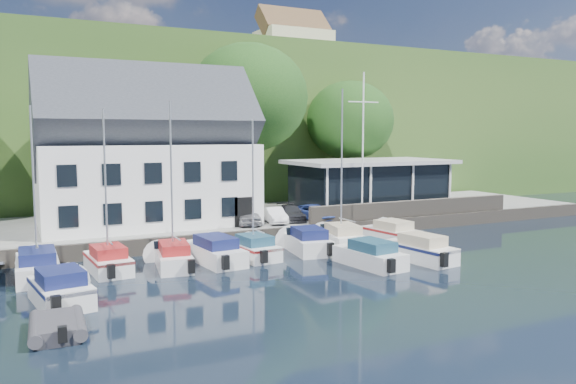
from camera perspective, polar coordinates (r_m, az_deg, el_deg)
name	(u,v)px	position (r m, az deg, el deg)	size (l,w,h in m)	color
ground	(367,282)	(27.99, 8.01, -9.09)	(180.00, 180.00, 0.00)	black
quay	(238,222)	(43.19, -5.10, -3.05)	(60.00, 13.00, 1.00)	gray
quay_face	(273,236)	(37.27, -1.51, -4.47)	(60.00, 0.30, 1.00)	#5A5248
hillside	(128,129)	(85.72, -15.92, 6.22)	(160.00, 75.00, 16.00)	#284A1B
field_patch	(168,79)	(95.65, -12.12, 11.15)	(50.00, 30.00, 0.30)	#5A6A35
farmhouse	(293,45)	(84.14, 0.55, 14.73)	(10.40, 7.00, 8.20)	beige
harbor_building	(147,161)	(39.76, -14.12, 3.05)	(14.40, 8.20, 8.70)	white
club_pavilion	(369,185)	(46.64, 8.27, 0.73)	(13.20, 7.20, 4.10)	black
seawall	(414,208)	(43.72, 12.72, -1.61)	(18.00, 0.50, 1.20)	#5A5248
car_silver	(248,215)	(38.90, -4.06, -2.31)	(1.55, 3.86, 1.32)	#9D9EA2
car_white	(274,215)	(39.37, -1.40, -2.36)	(1.16, 3.34, 1.10)	silver
car_dgrey	(291,213)	(40.56, 0.29, -2.12)	(1.54, 3.79, 1.10)	#2A2B2F
car_blue	(315,212)	(40.74, 2.71, -2.02)	(1.38, 3.49, 1.19)	#324A9B
flagpole	(363,146)	(41.22, 7.61, 4.62)	(2.55, 0.20, 10.64)	white
tree_1	(84,158)	(44.89, -20.06, 3.27)	(6.48, 6.48, 8.85)	#133810
tree_2	(191,146)	(45.93, -9.78, 4.59)	(7.64, 7.64, 10.44)	#133810
tree_3	(249,126)	(47.58, -4.03, 6.70)	(10.07, 10.07, 13.76)	#133810
tree_4	(350,141)	(53.01, 6.28, 5.19)	(8.16, 8.16, 11.15)	#133810
boat_r1_0	(34,187)	(30.43, -24.42, 0.50)	(2.16, 6.90, 9.25)	white
boat_r1_1	(106,189)	(30.42, -18.04, 0.33)	(1.96, 5.56, 8.82)	white
boat_r1_2	(172,187)	(30.60, -11.75, 0.48)	(1.87, 6.19, 8.77)	white
boat_r1_3	(214,249)	(32.04, -7.53, -5.74)	(2.11, 7.10, 1.55)	white
boat_r1_4	(253,184)	(32.26, -3.59, 0.77)	(2.01, 5.36, 8.66)	white
boat_r1_5	(307,240)	(34.49, 1.96, -4.86)	(2.17, 6.02, 1.54)	white
boat_r1_6	(342,176)	(35.69, 5.46, 1.66)	(2.16, 6.06, 9.18)	white
boat_r1_7	(391,231)	(38.37, 10.44, -3.90)	(2.19, 5.71, 1.48)	white
boat_r2_0	(61,286)	(25.98, -22.10, -8.86)	(2.17, 5.52, 1.57)	white
boat_r2_3	(370,253)	(31.19, 8.30, -6.14)	(2.06, 6.21, 1.48)	white
boat_r2_4	(419,247)	(32.98, 13.19, -5.48)	(1.97, 6.46, 1.57)	white
dinghy_1	(57,324)	(22.42, -22.39, -12.28)	(1.98, 3.30, 0.77)	#37373C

